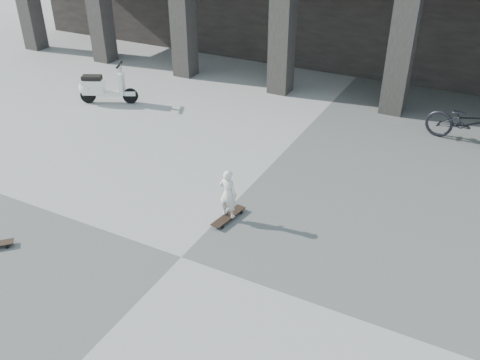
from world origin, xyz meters
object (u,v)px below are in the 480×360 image
at_px(scooter, 98,87).
at_px(longboard, 228,216).
at_px(bicycle, 468,123).
at_px(child, 228,194).

bearing_deg(scooter, longboard, -55.29).
bearing_deg(bicycle, scooter, 109.08).
height_order(scooter, bicycle, scooter).
distance_m(child, bicycle, 6.95).
bearing_deg(bicycle, longboard, 154.35).
bearing_deg(child, longboard, 88.91).
height_order(child, scooter, scooter).
xyz_separation_m(child, bicycle, (3.74, 5.86, -0.05)).
xyz_separation_m(longboard, bicycle, (3.74, 5.86, 0.48)).
distance_m(longboard, child, 0.53).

